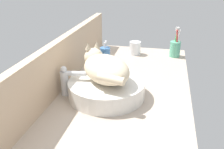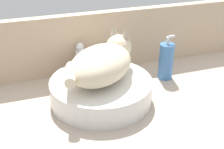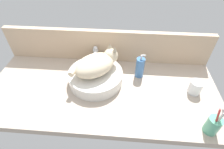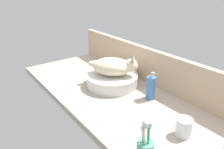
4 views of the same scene
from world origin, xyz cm
name	(u,v)px [view 3 (image 3 of 4)]	position (x,y,z in cm)	size (l,w,h in cm)	color
ground_plane	(103,90)	(0.00, 0.00, -2.00)	(138.26, 61.06, 4.00)	#B2A08E
backsplash_panel	(107,46)	(0.00, 28.73, 11.34)	(138.26, 3.60, 22.67)	#CCAD8C
sink_basin	(96,77)	(-4.76, 5.69, 3.70)	(33.12, 33.12, 7.39)	silver
cat	(97,64)	(-3.81, 6.67, 13.15)	(29.93, 29.40, 14.00)	beige
faucet	(96,55)	(-6.98, 22.80, 7.30)	(4.18, 11.86, 13.60)	silver
soap_dispenser	(140,67)	(22.30, 12.99, 6.86)	(5.37, 5.37, 16.74)	#3F72B2
toothbrush_cup	(213,125)	(55.22, -23.75, 5.36)	(6.49, 6.49, 18.72)	#5BB28E
water_glass	(195,88)	(53.96, 1.16, 3.63)	(7.19, 7.19, 8.28)	white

